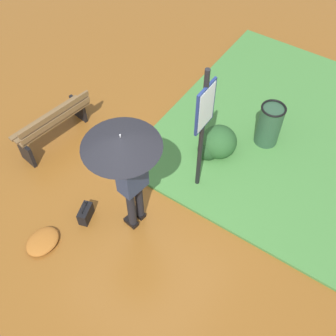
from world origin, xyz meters
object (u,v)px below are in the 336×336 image
Objects in this scene: person_with_umbrella at (126,159)px; handbag at (86,213)px; park_bench at (53,123)px; trash_bin at (269,126)px; info_sign_post at (204,121)px.

person_with_umbrella is 5.53× the size of handbag.
park_bench is (-0.63, -2.17, -1.15)m from person_with_umbrella.
person_with_umbrella is 2.45× the size of trash_bin.
person_with_umbrella is 1.46× the size of park_bench.
info_sign_post is 2.26m from handbag.
info_sign_post reaches higher than handbag.
handbag is at bearing 57.91° from park_bench.
handbag is at bearing -35.68° from info_sign_post.
park_bench is at bearing -106.08° from person_with_umbrella.
handbag is (0.31, -0.67, -1.42)m from person_with_umbrella.
person_with_umbrella reaches higher than park_bench.
trash_bin is (-2.93, 1.57, 0.29)m from handbag.
info_sign_post reaches higher than park_bench.
handbag is at bearing -65.04° from person_with_umbrella.
park_bench is at bearing -122.09° from handbag.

